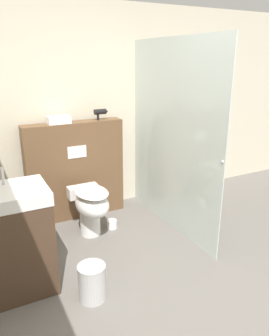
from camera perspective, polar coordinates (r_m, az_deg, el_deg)
ground_plane at (r=2.87m, az=11.75°, el=-22.47°), size 12.00×12.00×0.00m
wall_back at (r=4.12m, az=-6.53°, el=9.86°), size 8.00×0.06×2.50m
partition_panel at (r=3.99m, az=-10.23°, el=-0.43°), size 1.16×0.21×1.17m
shower_glass at (r=3.62m, az=6.45°, el=5.22°), size 0.04×1.72×2.08m
toilet at (r=3.58m, az=-7.64°, el=-6.58°), size 0.34×0.61×0.55m
sink_vanity at (r=2.89m, az=-20.43°, el=-11.87°), size 0.61×0.48×1.05m
hair_drier at (r=3.93m, az=-5.91°, el=9.66°), size 0.17×0.06×0.13m
folded_towel at (r=3.79m, az=-13.10°, el=8.21°), size 0.25×0.17×0.09m
spare_toilet_roll at (r=3.84m, az=-3.97°, el=-9.72°), size 0.11×0.11×0.10m
waste_bin at (r=2.81m, az=-7.40°, el=-19.12°), size 0.23×0.23×0.31m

